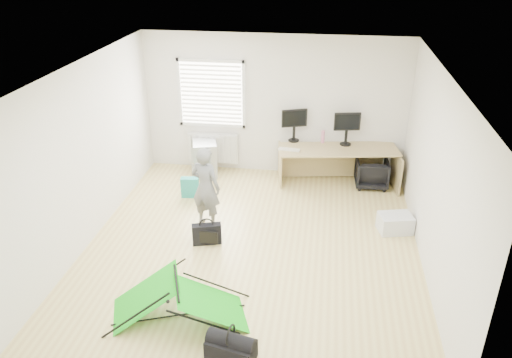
# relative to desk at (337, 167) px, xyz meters

# --- Properties ---
(ground) EXTENTS (5.50, 5.50, 0.00)m
(ground) POSITION_rel_desk_xyz_m (-1.26, -2.29, -0.37)
(ground) COLOR #D2BB70
(ground) RESTS_ON ground
(back_wall) EXTENTS (5.00, 0.02, 2.70)m
(back_wall) POSITION_rel_desk_xyz_m (-1.26, 0.46, 0.98)
(back_wall) COLOR silver
(back_wall) RESTS_ON ground
(window) EXTENTS (1.20, 0.06, 1.20)m
(window) POSITION_rel_desk_xyz_m (-2.46, 0.42, 1.18)
(window) COLOR silver
(window) RESTS_ON back_wall
(radiator) EXTENTS (1.00, 0.12, 0.60)m
(radiator) POSITION_rel_desk_xyz_m (-2.46, 0.38, 0.08)
(radiator) COLOR silver
(radiator) RESTS_ON back_wall
(desk) EXTENTS (2.26, 1.04, 0.74)m
(desk) POSITION_rel_desk_xyz_m (0.00, 0.00, 0.00)
(desk) COLOR tan
(desk) RESTS_ON ground
(filing_cabinet) EXTENTS (0.59, 0.69, 0.69)m
(filing_cabinet) POSITION_rel_desk_xyz_m (-2.56, 0.12, -0.03)
(filing_cabinet) COLOR #999C9E
(filing_cabinet) RESTS_ON ground
(monitor_left) EXTENTS (0.49, 0.26, 0.46)m
(monitor_left) POSITION_rel_desk_xyz_m (-0.85, 0.26, 0.60)
(monitor_left) COLOR black
(monitor_left) RESTS_ON desk
(monitor_right) EXTENTS (0.49, 0.20, 0.46)m
(monitor_right) POSITION_rel_desk_xyz_m (0.13, 0.22, 0.60)
(monitor_right) COLOR black
(monitor_right) RESTS_ON desk
(keyboard) EXTENTS (0.40, 0.17, 0.02)m
(keyboard) POSITION_rel_desk_xyz_m (-0.89, -0.19, 0.38)
(keyboard) COLOR beige
(keyboard) RESTS_ON desk
(thermos) EXTENTS (0.08, 0.08, 0.24)m
(thermos) POSITION_rel_desk_xyz_m (-0.30, 0.25, 0.49)
(thermos) COLOR pink
(thermos) RESTS_ON desk
(office_chair) EXTENTS (0.61, 0.63, 0.55)m
(office_chair) POSITION_rel_desk_xyz_m (0.65, 0.05, -0.10)
(office_chair) COLOR black
(office_chair) RESTS_ON ground
(person) EXTENTS (0.57, 0.45, 1.36)m
(person) POSITION_rel_desk_xyz_m (-2.08, -1.76, 0.31)
(person) COLOR slate
(person) RESTS_ON ground
(kite) EXTENTS (1.81, 1.28, 0.52)m
(kite) POSITION_rel_desk_xyz_m (-1.92, -3.95, -0.11)
(kite) COLOR #11B413
(kite) RESTS_ON ground
(storage_crate) EXTENTS (0.59, 0.47, 0.29)m
(storage_crate) POSITION_rel_desk_xyz_m (0.94, -1.52, -0.23)
(storage_crate) COLOR silver
(storage_crate) RESTS_ON ground
(tote_bag) EXTENTS (0.33, 0.17, 0.37)m
(tote_bag) POSITION_rel_desk_xyz_m (-2.61, -0.86, -0.19)
(tote_bag) COLOR teal
(tote_bag) RESTS_ON ground
(laptop_bag) EXTENTS (0.46, 0.25, 0.33)m
(laptop_bag) POSITION_rel_desk_xyz_m (-1.96, -2.31, -0.21)
(laptop_bag) COLOR black
(laptop_bag) RESTS_ON ground
(white_box) EXTENTS (0.14, 0.14, 0.11)m
(white_box) POSITION_rel_desk_xyz_m (-2.14, -3.54, -0.32)
(white_box) COLOR silver
(white_box) RESTS_ON ground
(duffel_bag) EXTENTS (0.59, 0.39, 0.24)m
(duffel_bag) POSITION_rel_desk_xyz_m (-1.15, -4.53, -0.25)
(duffel_bag) COLOR black
(duffel_bag) RESTS_ON ground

